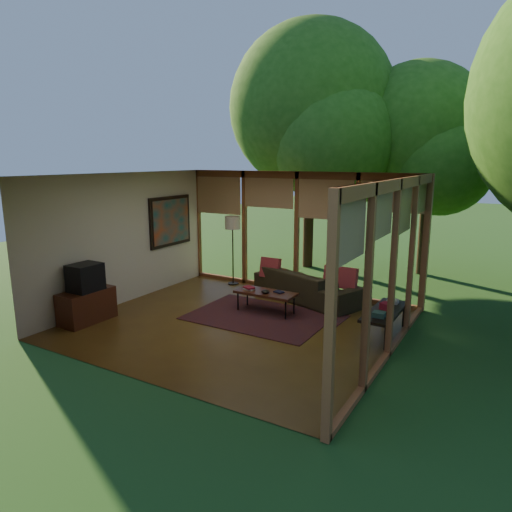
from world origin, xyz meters
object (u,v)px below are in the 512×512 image
Objects in this scene: coffee_table at (266,293)px; media_cabinet at (87,306)px; floor_lamp at (233,227)px; sofa at (302,284)px; side_console at (380,312)px; television at (85,277)px.

media_cabinet is at bearing -141.02° from coffee_table.
floor_lamp reaches higher than media_cabinet.
sofa reaches higher than media_cabinet.
floor_lamp is 4.31m from side_console.
television is 3.38m from coffee_table.
media_cabinet is 5.30m from side_console.
floor_lamp is (0.93, 3.53, 1.11)m from media_cabinet.
television reaches higher than sofa.
floor_lamp is at bearing 12.48° from sofa.
coffee_table is at bearing 39.20° from television.
floor_lamp is at bearing 75.28° from media_cabinet.
side_console is (4.85, 2.10, -0.44)m from television.
sofa is 4.37m from television.
sofa is at bearing -7.05° from floor_lamp.
sofa is 4.35m from media_cabinet.
floor_lamp reaches higher than side_console.
media_cabinet is at bearing 68.60° from sofa.
television reaches higher than side_console.
coffee_table is at bearing 38.98° from media_cabinet.
side_console is at bearing 23.32° from media_cabinet.
floor_lamp is 1.38× the size of coffee_table.
television is at bearing -104.42° from floor_lamp.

